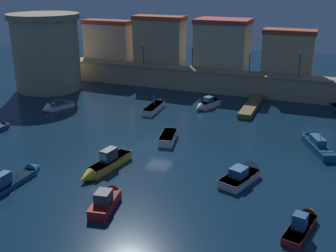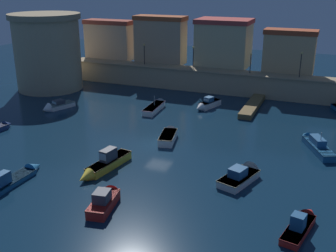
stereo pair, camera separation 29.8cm
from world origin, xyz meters
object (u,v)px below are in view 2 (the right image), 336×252
at_px(moored_boat_1, 56,106).
at_px(moored_boat_11, 244,174).
at_px(moored_boat_4, 104,165).
at_px(moored_boat_8, 106,199).
at_px(moored_boat_3, 315,144).
at_px(quay_lamp_1, 193,54).
at_px(fortress_tower, 48,52).
at_px(quay_lamp_0, 144,51).
at_px(moored_boat_2, 16,178).
at_px(quay_lamp_2, 251,60).
at_px(moored_boat_6, 169,135).
at_px(quay_lamp_3, 301,61).
at_px(moored_boat_9, 207,104).
at_px(moored_boat_5, 302,223).
at_px(moored_boat_0, 156,106).

bearing_deg(moored_boat_1, moored_boat_11, 89.76).
height_order(moored_boat_4, moored_boat_8, moored_boat_4).
bearing_deg(moored_boat_3, quay_lamp_1, 21.94).
distance_m(fortress_tower, moored_boat_11, 40.61).
bearing_deg(quay_lamp_0, moored_boat_2, -83.18).
height_order(fortress_tower, quay_lamp_1, fortress_tower).
xyz_separation_m(quay_lamp_0, moored_boat_4, (10.23, -30.72, -4.98)).
bearing_deg(quay_lamp_1, quay_lamp_0, -180.00).
bearing_deg(quay_lamp_2, moored_boat_1, -143.11).
xyz_separation_m(quay_lamp_0, moored_boat_6, (12.82, -21.23, -5.09)).
height_order(moored_boat_1, moored_boat_6, moored_boat_1).
relative_size(quay_lamp_2, moored_boat_4, 0.42).
bearing_deg(quay_lamp_3, moored_boat_1, -150.25).
height_order(moored_boat_1, moored_boat_11, moored_boat_11).
xyz_separation_m(quay_lamp_3, moored_boat_1, (-29.44, -16.83, -5.29)).
distance_m(quay_lamp_0, moored_boat_8, 38.81).
bearing_deg(quay_lamp_2, fortress_tower, -164.98).
bearing_deg(moored_boat_9, moored_boat_8, 19.36).
xyz_separation_m(moored_boat_8, moored_boat_9, (-0.14, 27.25, -0.01)).
height_order(moored_boat_5, moored_boat_11, moored_boat_5).
height_order(moored_boat_0, moored_boat_11, moored_boat_0).
xyz_separation_m(quay_lamp_0, moored_boat_3, (27.77, -17.97, -5.06)).
xyz_separation_m(quay_lamp_2, moored_boat_5, (10.71, -33.64, -4.91)).
bearing_deg(quay_lamp_0, quay_lamp_3, 0.00).
relative_size(moored_boat_2, moored_boat_8, 1.45).
xyz_separation_m(quay_lamp_2, moored_boat_8, (-3.64, -36.04, -4.76)).
bearing_deg(moored_boat_6, moored_boat_4, 152.90).
distance_m(moored_boat_6, moored_boat_11, 11.56).
relative_size(moored_boat_3, moored_boat_11, 1.22).
bearing_deg(quay_lamp_1, moored_boat_0, -95.44).
bearing_deg(moored_boat_0, moored_boat_9, -68.49).
height_order(quay_lamp_2, moored_boat_5, quay_lamp_2).
height_order(moored_boat_5, moored_boat_9, moored_boat_5).
height_order(moored_boat_0, moored_boat_6, moored_boat_0).
height_order(moored_boat_0, moored_boat_9, moored_boat_0).
bearing_deg(moored_boat_5, moored_boat_8, 111.56).
relative_size(fortress_tower, moored_boat_0, 1.74).
distance_m(quay_lamp_0, moored_boat_1, 18.37).
bearing_deg(quay_lamp_2, moored_boat_11, -79.13).
height_order(fortress_tower, quay_lamp_0, fortress_tower).
xyz_separation_m(moored_boat_4, moored_boat_5, (17.63, -2.92, -0.16)).
bearing_deg(moored_boat_8, fortress_tower, 33.55).
bearing_deg(moored_boat_9, quay_lamp_2, 175.82).
distance_m(moored_boat_2, moored_boat_3, 29.34).
relative_size(quay_lamp_1, moored_boat_0, 0.51).
bearing_deg(moored_boat_9, fortress_tower, -72.65).
xyz_separation_m(moored_boat_0, moored_boat_6, (5.64, -9.49, 0.05)).
xyz_separation_m(moored_boat_0, moored_boat_4, (3.05, -18.99, 0.16)).
xyz_separation_m(moored_boat_2, moored_boat_3, (23.52, 17.53, 0.13)).
distance_m(moored_boat_1, moored_boat_2, 20.96).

